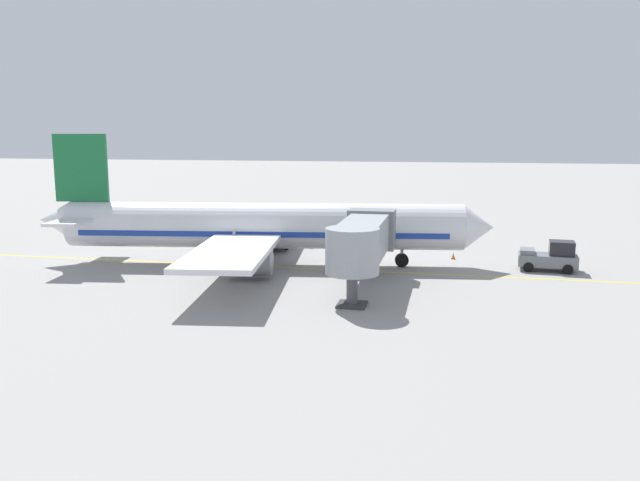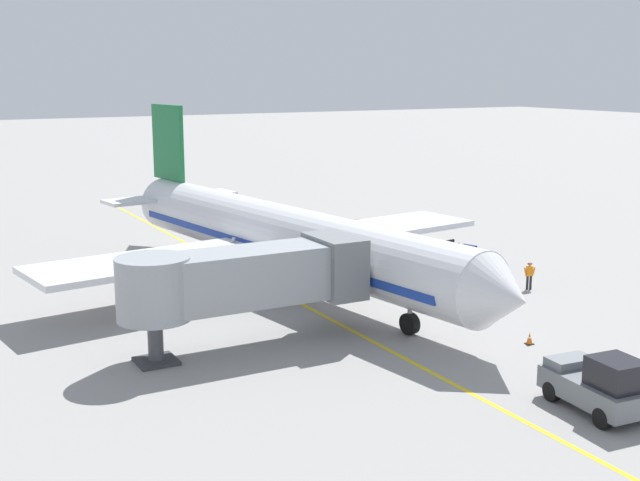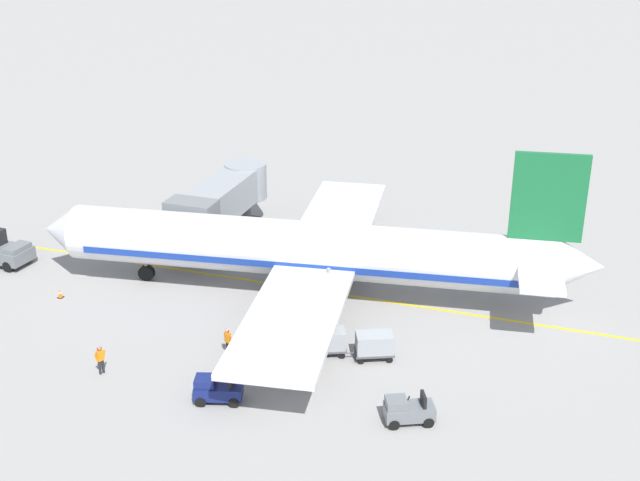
{
  "view_description": "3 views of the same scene",
  "coord_description": "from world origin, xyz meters",
  "px_view_note": "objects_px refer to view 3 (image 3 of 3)",
  "views": [
    {
      "loc": [
        48.04,
        14.91,
        10.58
      ],
      "look_at": [
        -0.34,
        4.7,
        2.26
      ],
      "focal_mm": 35.43,
      "sensor_mm": 36.0,
      "label": 1
    },
    {
      "loc": [
        20.72,
        43.65,
        12.95
      ],
      "look_at": [
        -2.34,
        1.48,
        3.09
      ],
      "focal_mm": 46.15,
      "sensor_mm": 36.0,
      "label": 2
    },
    {
      "loc": [
        -46.36,
        -16.78,
        24.59
      ],
      "look_at": [
        0.34,
        -0.74,
        3.57
      ],
      "focal_mm": 45.62,
      "sensor_mm": 36.0,
      "label": 3
    }
  ],
  "objects_px": {
    "jet_bridge": "(222,199)",
    "safety_cone_nose_left": "(60,294)",
    "ground_crew_wing_walker": "(228,340)",
    "baggage_tug_trailing": "(217,389)",
    "baggage_cart_third_in_train": "(374,344)",
    "baggage_cart_second_in_train": "(327,340)",
    "baggage_cart_front": "(279,332)",
    "parked_airliner": "(309,250)",
    "ground_crew_marshaller": "(100,359)",
    "ground_crew_loader": "(272,363)",
    "baggage_tug_lead": "(408,410)"
  },
  "relations": [
    {
      "from": "ground_crew_loader",
      "to": "baggage_cart_third_in_train",
      "type": "bearing_deg",
      "value": -51.17
    },
    {
      "from": "jet_bridge",
      "to": "baggage_tug_lead",
      "type": "height_order",
      "value": "jet_bridge"
    },
    {
      "from": "baggage_cart_front",
      "to": "safety_cone_nose_left",
      "type": "xyz_separation_m",
      "value": [
        1.12,
        16.08,
        -0.66
      ]
    },
    {
      "from": "parked_airliner",
      "to": "baggage_cart_second_in_train",
      "type": "distance_m",
      "value": 8.13
    },
    {
      "from": "parked_airliner",
      "to": "baggage_cart_front",
      "type": "bearing_deg",
      "value": -174.76
    },
    {
      "from": "baggage_cart_second_in_train",
      "to": "ground_crew_wing_walker",
      "type": "height_order",
      "value": "ground_crew_wing_walker"
    },
    {
      "from": "ground_crew_wing_walker",
      "to": "baggage_cart_second_in_train",
      "type": "bearing_deg",
      "value": -70.52
    },
    {
      "from": "safety_cone_nose_left",
      "to": "baggage_cart_third_in_train",
      "type": "bearing_deg",
      "value": -91.72
    },
    {
      "from": "ground_crew_marshaller",
      "to": "baggage_tug_trailing",
      "type": "bearing_deg",
      "value": -92.74
    },
    {
      "from": "parked_airliner",
      "to": "ground_crew_marshaller",
      "type": "xyz_separation_m",
      "value": [
        -12.98,
        7.65,
        -2.23
      ]
    },
    {
      "from": "parked_airliner",
      "to": "safety_cone_nose_left",
      "type": "distance_m",
      "value": 16.76
    },
    {
      "from": "jet_bridge",
      "to": "ground_crew_loader",
      "type": "bearing_deg",
      "value": -147.23
    },
    {
      "from": "ground_crew_wing_walker",
      "to": "ground_crew_marshaller",
      "type": "xyz_separation_m",
      "value": [
        -4.13,
        5.83,
        0.0
      ]
    },
    {
      "from": "baggage_tug_trailing",
      "to": "baggage_cart_second_in_train",
      "type": "xyz_separation_m",
      "value": [
        6.38,
        -3.96,
        0.24
      ]
    },
    {
      "from": "ground_crew_loader",
      "to": "safety_cone_nose_left",
      "type": "bearing_deg",
      "value": 75.19
    },
    {
      "from": "ground_crew_loader",
      "to": "baggage_cart_front",
      "type": "bearing_deg",
      "value": 14.78
    },
    {
      "from": "baggage_tug_trailing",
      "to": "baggage_cart_front",
      "type": "bearing_deg",
      "value": -9.15
    },
    {
      "from": "ground_crew_wing_walker",
      "to": "ground_crew_marshaller",
      "type": "relative_size",
      "value": 1.0
    },
    {
      "from": "baggage_cart_front",
      "to": "ground_crew_marshaller",
      "type": "bearing_deg",
      "value": 125.97
    },
    {
      "from": "ground_crew_loader",
      "to": "baggage_tug_lead",
      "type": "bearing_deg",
      "value": -101.12
    },
    {
      "from": "baggage_tug_trailing",
      "to": "ground_crew_loader",
      "type": "bearing_deg",
      "value": -32.55
    },
    {
      "from": "baggage_cart_front",
      "to": "baggage_cart_second_in_train",
      "type": "xyz_separation_m",
      "value": [
        0.02,
        -2.93,
        0.0
      ]
    },
    {
      "from": "baggage_cart_front",
      "to": "ground_crew_loader",
      "type": "relative_size",
      "value": 1.73
    },
    {
      "from": "baggage_cart_second_in_train",
      "to": "ground_crew_marshaller",
      "type": "distance_m",
      "value": 12.74
    },
    {
      "from": "parked_airliner",
      "to": "ground_crew_loader",
      "type": "distance_m",
      "value": 10.68
    },
    {
      "from": "ground_crew_loader",
      "to": "baggage_cart_second_in_train",
      "type": "bearing_deg",
      "value": -31.1
    },
    {
      "from": "safety_cone_nose_left",
      "to": "baggage_tug_lead",
      "type": "bearing_deg",
      "value": -103.64
    },
    {
      "from": "baggage_cart_second_in_train",
      "to": "ground_crew_loader",
      "type": "bearing_deg",
      "value": 148.9
    },
    {
      "from": "jet_bridge",
      "to": "baggage_tug_trailing",
      "type": "relative_size",
      "value": 4.38
    },
    {
      "from": "ground_crew_wing_walker",
      "to": "baggage_tug_lead",
      "type": "bearing_deg",
      "value": -105.06
    },
    {
      "from": "baggage_cart_third_in_train",
      "to": "ground_crew_loader",
      "type": "relative_size",
      "value": 1.73
    },
    {
      "from": "baggage_tug_trailing",
      "to": "baggage_cart_third_in_train",
      "type": "height_order",
      "value": "baggage_tug_trailing"
    },
    {
      "from": "baggage_tug_trailing",
      "to": "ground_crew_loader",
      "type": "distance_m",
      "value": 3.56
    },
    {
      "from": "ground_crew_loader",
      "to": "baggage_tug_trailing",
      "type": "bearing_deg",
      "value": 147.45
    },
    {
      "from": "jet_bridge",
      "to": "baggage_cart_third_in_train",
      "type": "relative_size",
      "value": 4.09
    },
    {
      "from": "jet_bridge",
      "to": "ground_crew_loader",
      "type": "distance_m",
      "value": 20.11
    },
    {
      "from": "safety_cone_nose_left",
      "to": "ground_crew_wing_walker",
      "type": "bearing_deg",
      "value": -102.45
    },
    {
      "from": "baggage_cart_second_in_train",
      "to": "baggage_cart_third_in_train",
      "type": "bearing_deg",
      "value": -80.7
    },
    {
      "from": "ground_crew_loader",
      "to": "ground_crew_marshaller",
      "type": "height_order",
      "value": "same"
    },
    {
      "from": "ground_crew_wing_walker",
      "to": "safety_cone_nose_left",
      "type": "relative_size",
      "value": 2.86
    },
    {
      "from": "baggage_cart_front",
      "to": "baggage_tug_lead",
      "type": "bearing_deg",
      "value": -119.05
    },
    {
      "from": "jet_bridge",
      "to": "ground_crew_wing_walker",
      "type": "xyz_separation_m",
      "value": [
        -15.29,
        -7.45,
        -2.5
      ]
    },
    {
      "from": "parked_airliner",
      "to": "ground_crew_wing_walker",
      "type": "bearing_deg",
      "value": 168.39
    },
    {
      "from": "jet_bridge",
      "to": "ground_crew_loader",
      "type": "relative_size",
      "value": 7.1
    },
    {
      "from": "ground_crew_loader",
      "to": "ground_crew_marshaller",
      "type": "bearing_deg",
      "value": 106.1
    },
    {
      "from": "baggage_cart_second_in_train",
      "to": "baggage_cart_front",
      "type": "bearing_deg",
      "value": 90.45
    },
    {
      "from": "jet_bridge",
      "to": "baggage_tug_trailing",
      "type": "height_order",
      "value": "jet_bridge"
    },
    {
      "from": "parked_airliner",
      "to": "ground_crew_wing_walker",
      "type": "relative_size",
      "value": 22.07
    },
    {
      "from": "baggage_cart_second_in_train",
      "to": "jet_bridge",
      "type": "bearing_deg",
      "value": 43.81
    },
    {
      "from": "jet_bridge",
      "to": "safety_cone_nose_left",
      "type": "height_order",
      "value": "jet_bridge"
    }
  ]
}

